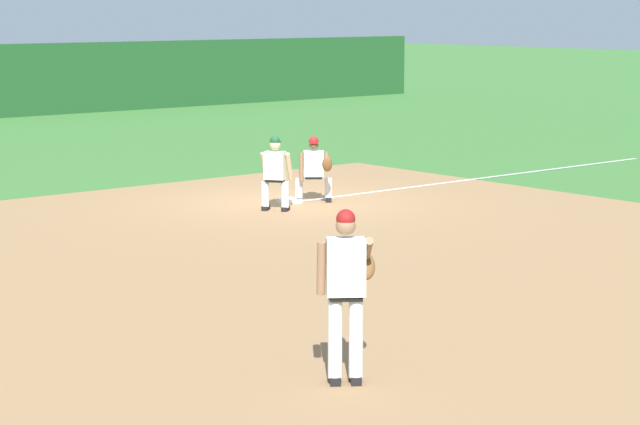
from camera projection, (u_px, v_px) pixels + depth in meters
The scene contains 8 objects.
ground_plane at pixel (289, 203), 25.14m from camera, with size 160.00×160.00×0.00m, color #3D7533.
infield_dirt_patch at pixel (308, 265), 19.10m from camera, with size 18.00×18.00×0.01m, color #9E754C.
foul_line_stripe at pixel (484, 178), 28.78m from camera, with size 11.53×0.10×0.00m, color white.
first_base_bag at pixel (289, 201), 25.13m from camera, with size 0.38×0.38×0.09m, color white.
baseball at pixel (331, 239), 21.01m from camera, with size 0.07×0.07×0.07m, color white.
pitcher at pixel (347, 285), 12.94m from camera, with size 0.84×0.56×1.86m.
first_baseman at pixel (315, 166), 25.12m from camera, with size 0.72×1.09×1.34m.
baserunner at pixel (275, 170), 24.05m from camera, with size 0.65×0.68×1.46m.
Camera 1 is at (-15.45, -19.44, 3.91)m, focal length 70.00 mm.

